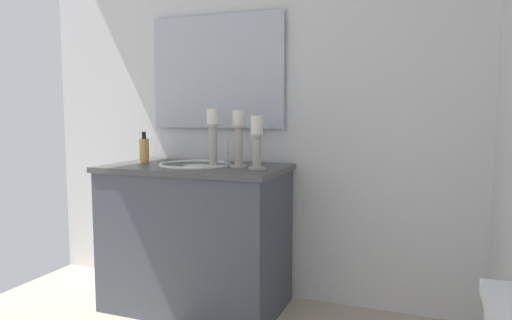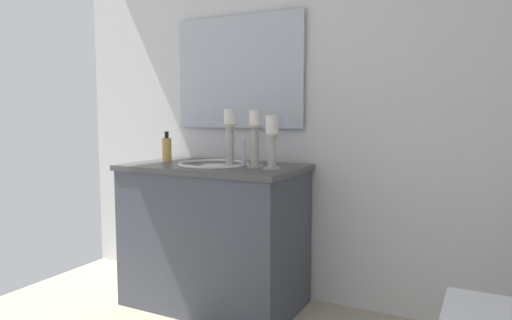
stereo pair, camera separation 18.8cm
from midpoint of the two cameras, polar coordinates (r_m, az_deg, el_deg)
wall_left at (r=2.76m, az=3.26°, el=8.56°), size 0.04×2.74×2.45m
vanity_cabinet at (r=2.63m, az=-3.17°, el=-9.34°), size 0.58×1.01×0.81m
sink_basin at (r=2.56m, az=-3.19°, el=-1.46°), size 0.40×0.40×0.24m
mirror at (r=2.80m, az=-0.33°, el=10.92°), size 0.02×0.85×0.67m
candle_holder_tall at (r=2.33m, az=4.31°, el=2.39°), size 0.09×0.09×0.28m
candle_holder_short at (r=2.42m, az=2.10°, el=2.86°), size 0.09×0.09×0.30m
candle_holder_mid at (r=2.44m, az=-1.08°, el=2.98°), size 0.09×0.09×0.31m
soap_bottle at (r=2.78m, az=-9.21°, el=1.36°), size 0.06×0.06×0.18m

